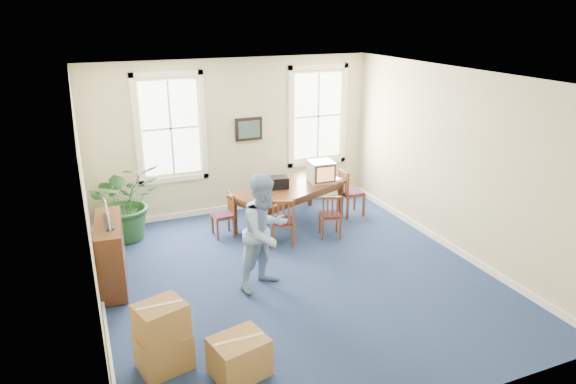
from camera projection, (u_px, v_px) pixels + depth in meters
name	position (u px, v px, depth m)	size (l,w,h in m)	color
floor	(296.00, 276.00, 8.34)	(6.50, 6.50, 0.00)	navy
ceiling	(298.00, 77.00, 7.26)	(6.50, 6.50, 0.00)	white
wall_back	(234.00, 137.00, 10.63)	(6.50, 6.50, 0.00)	beige
wall_front	(431.00, 283.00, 4.98)	(6.50, 6.50, 0.00)	beige
wall_left	(87.00, 212.00, 6.72)	(6.50, 6.50, 0.00)	beige
wall_right	(456.00, 162.00, 8.89)	(6.50, 6.50, 0.00)	beige
baseboard_back	(237.00, 207.00, 11.12)	(6.00, 0.04, 0.12)	white
baseboard_left	(104.00, 312.00, 7.25)	(0.04, 6.50, 0.12)	white
baseboard_right	(445.00, 243.00, 9.40)	(0.04, 6.50, 0.12)	white
window_left	(171.00, 128.00, 10.04)	(1.40, 0.12, 2.20)	white
window_right	(318.00, 116.00, 11.20)	(1.40, 0.12, 2.20)	white
wall_picture	(249.00, 129.00, 10.64)	(0.58, 0.06, 0.48)	black
conference_table	(290.00, 206.00, 10.22)	(2.35, 1.07, 0.80)	#4B2714
crt_tv	(321.00, 172.00, 10.31)	(0.47, 0.51, 0.43)	#B7B7BC
game_console	(336.00, 179.00, 10.45)	(0.16, 0.20, 0.05)	white
equipment_bag	(277.00, 182.00, 10.00)	(0.44, 0.29, 0.22)	black
chair_near_left	(283.00, 221.00, 9.33)	(0.42, 0.42, 0.93)	brown
chair_near_right	(330.00, 215.00, 9.69)	(0.39, 0.39, 0.87)	brown
chair_end_left	(223.00, 215.00, 9.71)	(0.38, 0.38, 0.84)	brown
chair_end_right	(352.00, 192.00, 10.70)	(0.44, 0.44, 0.99)	brown
man	(265.00, 232.00, 7.77)	(0.90, 0.69, 1.83)	#81A3CF
credenza	(111.00, 255.00, 7.91)	(0.38, 1.34, 1.05)	#4B2714
brochure_rack	(108.00, 215.00, 7.69)	(0.11, 0.65, 0.29)	#99999E
potted_plant	(126.00, 201.00, 9.51)	(1.34, 1.17, 1.49)	#1C451F
cardboard_boxes	(180.00, 326.00, 6.27)	(1.60, 1.60, 0.92)	#9F743F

